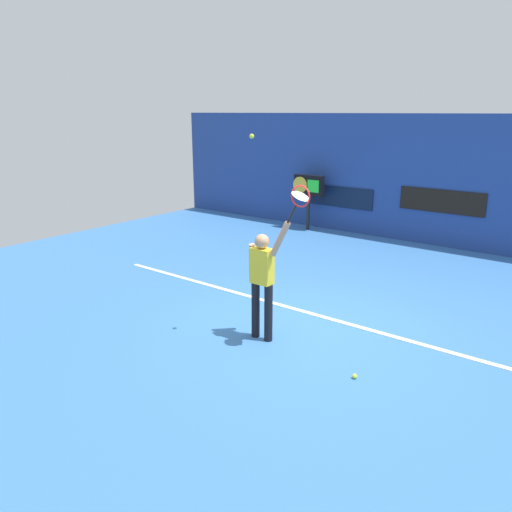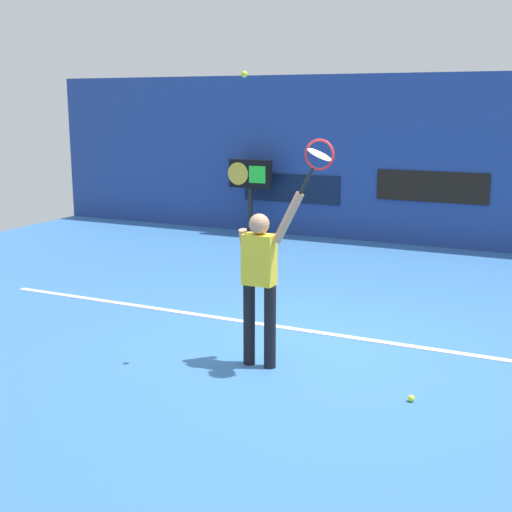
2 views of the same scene
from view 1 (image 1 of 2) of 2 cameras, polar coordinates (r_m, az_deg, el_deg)
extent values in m
plane|color=#3870B2|center=(8.39, 5.37, -8.14)|extent=(18.00, 18.00, 0.00)
cube|color=navy|center=(13.93, 20.75, 7.95)|extent=(18.00, 0.20, 3.40)
cube|color=black|center=(13.89, 20.39, 5.88)|extent=(2.20, 0.03, 0.60)
cube|color=#0C1933|center=(15.06, 9.38, 6.68)|extent=(2.20, 0.03, 0.60)
cube|color=white|center=(8.85, 7.41, -6.85)|extent=(10.00, 0.10, 0.01)
cylinder|color=black|center=(7.88, -0.05, -6.09)|extent=(0.13, 0.13, 0.92)
cylinder|color=black|center=(7.74, 1.43, -6.52)|extent=(0.13, 0.13, 0.92)
cube|color=yellow|center=(7.56, 0.67, -1.15)|extent=(0.34, 0.20, 0.55)
sphere|color=tan|center=(7.45, 0.68, 1.68)|extent=(0.22, 0.22, 0.22)
cylinder|color=tan|center=(7.24, 2.77, 1.96)|extent=(0.34, 0.09, 0.56)
cylinder|color=tan|center=(7.73, -0.15, -0.56)|extent=(0.09, 0.23, 0.58)
cylinder|color=black|center=(7.05, 4.13, 4.81)|extent=(0.17, 0.03, 0.28)
torus|color=red|center=(6.93, 5.09, 6.81)|extent=(0.42, 0.02, 0.42)
cylinder|color=silver|center=(6.93, 5.09, 6.81)|extent=(0.24, 0.27, 0.12)
sphere|color=#CCE033|center=(7.25, -0.48, 13.52)|extent=(0.07, 0.07, 0.07)
cylinder|color=black|center=(15.15, 5.96, 4.97)|extent=(0.10, 0.10, 1.04)
cube|color=black|center=(15.02, 6.06, 8.04)|extent=(0.95, 0.18, 0.60)
cylinder|color=gold|center=(15.06, 5.04, 8.09)|extent=(0.48, 0.02, 0.48)
cube|color=#26D833|center=(14.82, 6.54, 7.92)|extent=(0.38, 0.02, 0.36)
sphere|color=#CCE033|center=(7.01, 11.20, -13.31)|extent=(0.07, 0.07, 0.07)
camera|label=2|loc=(1.61, -78.48, -20.23)|focal=49.04mm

